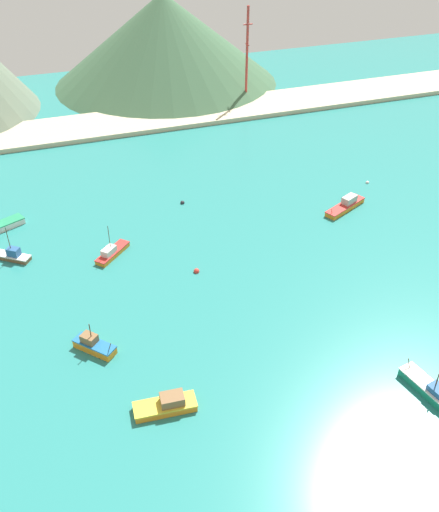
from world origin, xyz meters
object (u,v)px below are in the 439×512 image
fishing_boat_9 (430,389)px  buoy_2 (182,203)px  fishing_boat_8 (94,345)px  fishing_boat_4 (167,405)px  fishing_boat_1 (11,255)px  fishing_boat_3 (346,205)px  fishing_boat_5 (112,252)px  radio_tower (247,55)px  buoy_0 (367,183)px  buoy_1 (197,271)px

fishing_boat_9 → buoy_2: size_ratio=10.91×
fishing_boat_8 → fishing_boat_9: bearing=-29.2°
fishing_boat_4 → fishing_boat_9: (35.22, -9.35, -0.05)m
fishing_boat_1 → fishing_boat_3: (67.40, -4.26, 0.05)m
fishing_boat_5 → fishing_boat_9: bearing=-53.0°
buoy_2 → radio_tower: 63.04m
fishing_boat_3 → buoy_0: (10.31, 8.36, -0.73)m
buoy_0 → fishing_boat_1: bearing=-177.0°
fishing_boat_1 → fishing_boat_8: (10.71, -28.64, 0.16)m
fishing_boat_1 → fishing_boat_4: 46.83m
fishing_boat_8 → radio_tower: size_ratio=0.24×
fishing_boat_4 → fishing_boat_3: bearing=38.3°
fishing_boat_1 → buoy_0: bearing=3.0°
fishing_boat_8 → buoy_1: 24.51m
fishing_boat_5 → buoy_0: fishing_boat_5 is taller
fishing_boat_9 → buoy_0: (24.26, 56.60, -0.69)m
fishing_boat_1 → radio_tower: size_ratio=0.28×
fishing_boat_3 → buoy_0: 13.29m
fishing_boat_1 → buoy_2: bearing=14.4°
fishing_boat_3 → fishing_boat_4: bearing=-141.7°
fishing_boat_3 → radio_tower: radio_tower is taller
fishing_boat_8 → buoy_2: (24.77, 37.76, -0.82)m
fishing_boat_3 → radio_tower: (2.46, 64.40, 13.02)m
fishing_boat_1 → buoy_1: bearing=-25.9°
fishing_boat_3 → buoy_1: (-36.29, -10.83, -0.68)m
fishing_boat_5 → buoy_2: 22.78m
fishing_boat_5 → buoy_2: (17.77, 14.24, -0.62)m
fishing_boat_5 → buoy_2: bearing=38.7°
fishing_boat_1 → fishing_boat_4: (18.23, -43.14, 0.06)m
fishing_boat_4 → fishing_boat_8: 16.34m
buoy_2 → fishing_boat_1: bearing=-165.6°
fishing_boat_4 → fishing_boat_9: fishing_boat_9 is taller
fishing_boat_4 → buoy_2: 55.04m
fishing_boat_3 → fishing_boat_4: size_ratio=1.25×
fishing_boat_4 → fishing_boat_9: bearing=-14.9°
buoy_2 → fishing_boat_8: bearing=-123.3°
fishing_boat_4 → buoy_0: fishing_boat_4 is taller
fishing_boat_9 → buoy_1: size_ratio=9.39×
buoy_0 → fishing_boat_4: bearing=-141.5°
buoy_1 → fishing_boat_3: bearing=16.6°
buoy_2 → fishing_boat_5: bearing=-141.3°
buoy_0 → buoy_2: 42.53m
buoy_1 → radio_tower: radio_tower is taller
fishing_boat_1 → buoy_0: (77.71, 4.11, -0.68)m
fishing_boat_4 → fishing_boat_5: bearing=90.8°
fishing_boat_9 → radio_tower: (16.42, 112.63, 13.06)m
fishing_boat_4 → fishing_boat_8: fishing_boat_8 is taller
fishing_boat_8 → buoy_1: fishing_boat_8 is taller
fishing_boat_8 → buoy_1: bearing=33.6°
fishing_boat_8 → buoy_0: 74.58m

